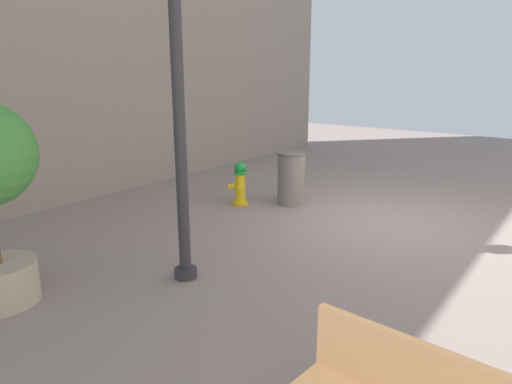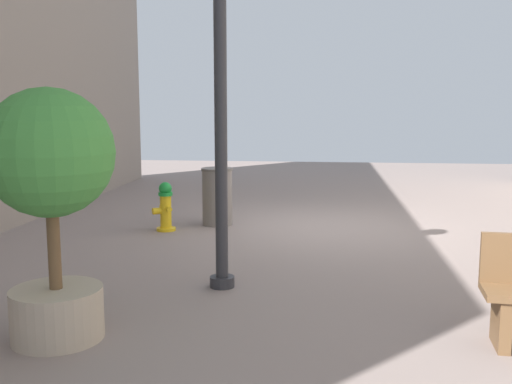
% 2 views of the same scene
% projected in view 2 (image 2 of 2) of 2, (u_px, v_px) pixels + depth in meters
% --- Properties ---
extents(ground_plane, '(23.40, 23.40, 0.00)m').
position_uv_depth(ground_plane, '(326.00, 227.00, 9.99)').
color(ground_plane, gray).
extents(fire_hydrant, '(0.37, 0.38, 0.81)m').
position_uv_depth(fire_hydrant, '(165.00, 207.00, 9.66)').
color(fire_hydrant, gold).
rests_on(fire_hydrant, ground_plane).
extents(planter_tree, '(1.10, 1.10, 2.20)m').
position_uv_depth(planter_tree, '(51.00, 183.00, 5.02)').
color(planter_tree, tan).
rests_on(planter_tree, ground_plane).
extents(street_lamp, '(0.36, 0.36, 4.11)m').
position_uv_depth(street_lamp, '(220.00, 58.00, 6.34)').
color(street_lamp, '#2D2D33').
rests_on(street_lamp, ground_plane).
extents(trash_bin, '(0.54, 0.54, 0.98)m').
position_uv_depth(trash_bin, '(217.00, 196.00, 10.14)').
color(trash_bin, slate).
rests_on(trash_bin, ground_plane).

